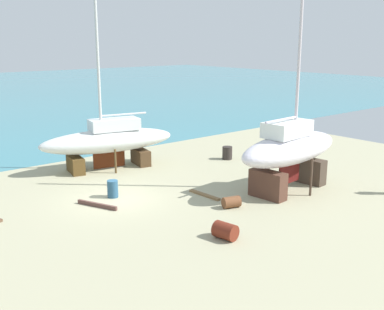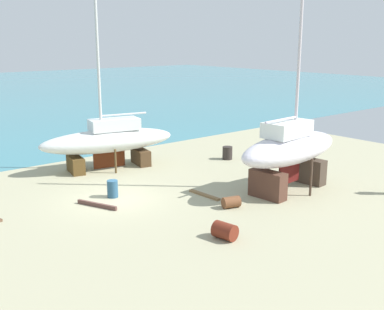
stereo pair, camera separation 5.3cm
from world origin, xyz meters
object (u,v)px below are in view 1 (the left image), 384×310
barrel_by_slipway (290,153)px  barrel_tipped_left (113,189)px  sailboat_large_starboard (290,149)px  barrel_tipped_center (225,231)px  sailboat_far_slipway (109,140)px  barrel_rust_near (231,202)px  barrel_blue_faded (227,153)px

barrel_by_slipway → barrel_tipped_left: bearing=176.1°
sailboat_large_starboard → barrel_tipped_center: (-6.72, -2.36, -1.81)m
sailboat_large_starboard → barrel_tipped_left: (-7.52, 4.77, -1.72)m
sailboat_far_slipway → barrel_by_slipway: (9.96, -5.63, -1.29)m
barrel_rust_near → barrel_tipped_left: 5.89m
barrel_blue_faded → barrel_by_slipway: (3.00, -2.71, 0.03)m
barrel_blue_faded → barrel_tipped_center: 12.55m
sailboat_far_slipway → barrel_rust_near: (0.84, -9.55, -1.47)m
barrel_tipped_left → barrel_tipped_center: size_ratio=0.96×
barrel_rust_near → barrel_tipped_left: (-3.44, 4.78, 0.16)m
sailboat_large_starboard → sailboat_far_slipway: (-4.92, 9.55, -0.41)m
sailboat_large_starboard → barrel_tipped_center: sailboat_large_starboard is taller
barrel_rust_near → barrel_tipped_center: barrel_tipped_center is taller
sailboat_large_starboard → barrel_tipped_left: 9.07m
barrel_rust_near → barrel_by_slipway: barrel_by_slipway is taller
sailboat_far_slipway → barrel_tipped_center: (-1.80, -11.90, -1.40)m
barrel_by_slipway → barrel_rust_near: bearing=-156.8°
sailboat_far_slipway → barrel_blue_faded: (6.96, -2.92, -1.32)m
sailboat_far_slipway → barrel_tipped_left: bearing=73.3°
barrel_rust_near → barrel_by_slipway: 9.93m
barrel_by_slipway → barrel_tipped_center: (-11.76, -6.27, -0.12)m
barrel_tipped_left → barrel_by_slipway: 12.59m
sailboat_large_starboard → barrel_blue_faded: 7.15m
barrel_rust_near → barrel_tipped_left: barrel_tipped_left is taller
sailboat_far_slipway → barrel_tipped_center: size_ratio=14.91×
sailboat_large_starboard → barrel_rust_near: sailboat_large_starboard is taller
barrel_tipped_left → barrel_blue_faded: bearing=11.0°
sailboat_large_starboard → barrel_by_slipway: sailboat_large_starboard is taller
sailboat_far_slipway → barrel_tipped_left: size_ratio=15.59×
barrel_blue_faded → barrel_tipped_center: size_ratio=0.93×
sailboat_far_slipway → barrel_by_slipway: sailboat_far_slipway is taller
sailboat_large_starboard → sailboat_far_slipway: bearing=112.6°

